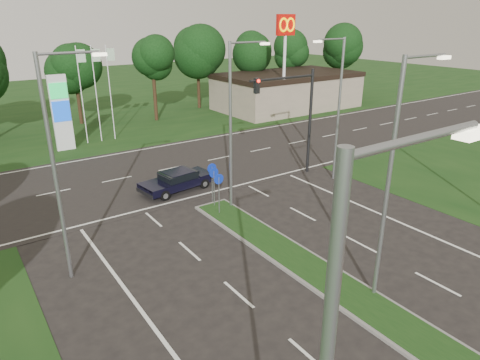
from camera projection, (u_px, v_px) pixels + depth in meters
verge_far at (55, 103)px, 53.82m from camera, size 160.00×50.00×0.02m
cross_road at (159, 171)px, 29.99m from camera, size 160.00×12.00×0.02m
median_kerb at (406, 331)px, 14.60m from camera, size 2.00×26.00×0.12m
commercial_building at (287, 91)px, 50.20m from camera, size 16.00×9.00×4.00m
streetlight_median_near at (393, 171)px, 14.88m from camera, size 2.53×0.22×9.00m
streetlight_median_far at (234, 119)px, 22.57m from camera, size 2.53×0.22×9.00m
streetlight_left_far at (58, 159)px, 16.09m from camera, size 2.53×0.22×9.00m
streetlight_right_far at (337, 103)px, 26.71m from camera, size 2.53×0.22×9.00m
traffic_signal at (296, 107)px, 27.54m from camera, size 5.10×0.42×7.00m
median_signs at (215, 180)px, 23.54m from camera, size 1.16×1.76×2.38m
gas_pylon at (64, 111)px, 33.80m from camera, size 5.80×1.26×8.00m
mcdonalds_sign at (285, 40)px, 42.85m from camera, size 2.20×0.47×10.40m
treeline_far at (83, 55)px, 39.86m from camera, size 6.00×6.00×9.90m
navy_sedan at (177, 180)px, 26.40m from camera, size 4.73×2.41×1.25m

